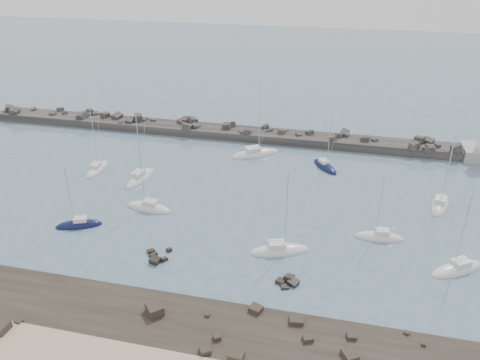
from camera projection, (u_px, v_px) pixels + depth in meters
The scene contains 15 objects.
ground at pixel (205, 227), 72.49m from camera, with size 400.00×400.00×0.00m, color slate.
rock_shelf at pixel (151, 328), 53.33m from camera, with size 140.00×12.15×1.86m.
rock_cluster_near at pixel (156, 258), 64.99m from camera, with size 3.80×4.30×1.44m.
rock_cluster_far at pixel (289, 282), 60.45m from camera, with size 3.21×3.05×1.52m.
breakwater at pixel (222, 134), 106.94m from camera, with size 115.00×7.24×4.94m.
sailboat_1 at pixel (97, 169), 90.62m from camera, with size 2.57×7.87×12.46m.
sailboat_2 at pixel (79, 225), 72.63m from camera, with size 7.35×4.80×11.37m.
sailboat_3 at pixel (140, 179), 87.08m from camera, with size 3.86×9.08×14.06m.
sailboat_4 at pixel (255, 154), 97.17m from camera, with size 10.53×8.55×16.42m.
sailboat_5 at pixel (149, 208), 77.36m from camera, with size 8.27×3.36×12.87m.
sailboat_6 at pixel (280, 251), 66.58m from camera, with size 8.94×5.44×13.55m.
sailboat_7 at pixel (325, 167), 91.66m from camera, with size 6.26×7.54×12.01m.
sailboat_8 at pixel (379, 237), 69.65m from camera, with size 7.34×2.77×11.53m.
sailboat_9 at pixel (440, 205), 78.35m from camera, with size 4.81×8.89×13.47m.
sailboat_10 at pixel (457, 269), 62.82m from camera, with size 8.35×6.76×13.11m.
Camera 1 is at (19.28, -58.55, 39.21)m, focal length 35.00 mm.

